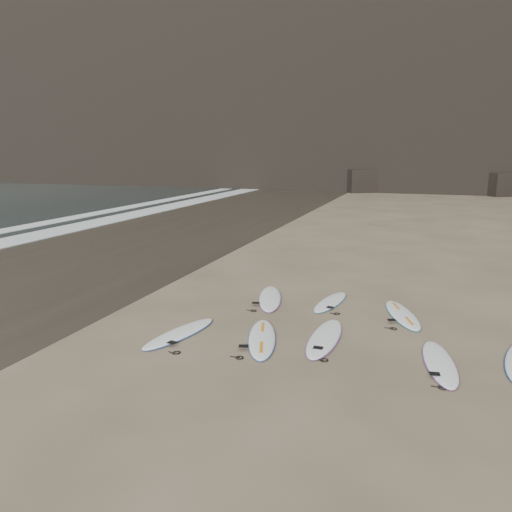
% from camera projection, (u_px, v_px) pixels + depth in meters
% --- Properties ---
extents(ground, '(240.00, 240.00, 0.00)m').
position_uv_depth(ground, '(361.00, 346.00, 11.79)').
color(ground, '#897559').
rests_on(ground, ground).
extents(wet_sand, '(12.00, 200.00, 0.01)m').
position_uv_depth(wet_sand, '(127.00, 242.00, 25.17)').
color(wet_sand, '#383026').
rests_on(wet_sand, ground).
extents(foam_near, '(2.20, 200.00, 0.05)m').
position_uv_depth(foam_near, '(39.00, 235.00, 26.92)').
color(foam_near, white).
rests_on(foam_near, ground).
extents(surfboard_0, '(1.18, 2.66, 0.09)m').
position_uv_depth(surfboard_0, '(180.00, 333.00, 12.49)').
color(surfboard_0, white).
rests_on(surfboard_0, ground).
extents(surfboard_1, '(1.39, 2.75, 0.10)m').
position_uv_depth(surfboard_1, '(262.00, 338.00, 12.15)').
color(surfboard_1, white).
rests_on(surfboard_1, ground).
extents(surfboard_2, '(0.67, 2.79, 0.10)m').
position_uv_depth(surfboard_2, '(325.00, 337.00, 12.18)').
color(surfboard_2, white).
rests_on(surfboard_2, ground).
extents(surfboard_3, '(0.98, 2.60, 0.09)m').
position_uv_depth(surfboard_3, '(440.00, 363.00, 10.75)').
color(surfboard_3, white).
rests_on(surfboard_3, ground).
extents(surfboard_5, '(1.38, 2.81, 0.10)m').
position_uv_depth(surfboard_5, '(270.00, 298.00, 15.44)').
color(surfboard_5, white).
rests_on(surfboard_5, ground).
extents(surfboard_6, '(0.93, 2.40, 0.08)m').
position_uv_depth(surfboard_6, '(331.00, 302.00, 15.09)').
color(surfboard_6, white).
rests_on(surfboard_6, ground).
extents(surfboard_7, '(1.43, 2.66, 0.09)m').
position_uv_depth(surfboard_7, '(402.00, 314.00, 13.91)').
color(surfboard_7, white).
rests_on(surfboard_7, ground).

